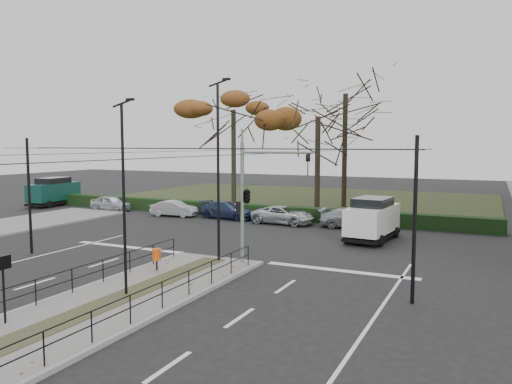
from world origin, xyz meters
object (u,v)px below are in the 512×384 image
Objects in this scene: traffic_light at (249,194)px; litter_bin at (157,255)px; parked_car_third at (228,210)px; bare_tree_center at (345,102)px; parked_car_fourth at (283,215)px; bare_tree_near at (318,124)px; parked_car_fifth at (353,218)px; streetlamp_median_far at (218,169)px; rust_tree at (233,110)px; green_van at (54,191)px; info_panel at (3,271)px; white_van at (372,218)px; parked_car_first at (111,203)px; parked_car_second at (174,209)px; streetlamp_median_near at (124,197)px.

traffic_light is 5.83× the size of litter_bin.
bare_tree_center is (6.22, 10.39, 8.74)m from parked_car_third.
parked_car_fourth is 0.43× the size of bare_tree_near.
parked_car_fifth is (4.81, 15.48, -0.18)m from litter_bin.
streetlamp_median_far is 0.75× the size of rust_tree.
green_van reaches higher than parked_car_fifth.
litter_bin is 7.46m from info_panel.
parked_car_first is at bearing 171.12° from white_van.
streetlamp_median_far is (-1.48, -0.19, 1.10)m from traffic_light.
parked_car_third is at bearing 122.34° from traffic_light.
traffic_light is 12.82m from parked_car_fourth.
parked_car_second is 0.83× the size of parked_car_fifth.
litter_bin is (-3.05, -3.00, -2.57)m from traffic_light.
litter_bin is 0.13× the size of streetlamp_median_near.
parked_car_third is at bearing 107.77° from streetlamp_median_near.
green_van is (-30.36, 4.16, 0.03)m from white_van.
parked_car_fourth is at bearing 97.99° from streetlamp_median_far.
info_panel is at bearing -100.27° from streetlamp_median_far.
streetlamp_median_far reaches higher than parked_car_first.
green_van reaches higher than info_panel.
litter_bin is at bearing 158.58° from parked_car_fifth.
info_panel is (-3.33, -10.39, -1.59)m from traffic_light.
white_van is at bearing -97.51° from parked_car_first.
parked_car_fifth reaches higher than parked_car_fourth.
info_panel is 4.68m from streetlamp_median_near.
rust_tree reaches higher than parked_car_third.
parked_car_first is 0.75× the size of white_van.
rust_tree is (-8.34, 23.01, 7.96)m from litter_bin.
traffic_light is at bearing 72.22° from info_panel.
parked_car_first is at bearing -135.36° from rust_tree.
parked_car_first is 0.84× the size of parked_car_third.
litter_bin is 0.25× the size of parked_car_first.
bare_tree_near is (-2.92, 18.86, 3.95)m from traffic_light.
parked_car_third is 0.99× the size of parked_car_fourth.
parked_car_fifth is (3.67, 18.87, -3.13)m from streetlamp_median_near.
parked_car_fifth is at bearing -29.81° from rust_tree.
parked_car_second is at bearing -3.90° from green_van.
parked_car_second is at bearing 168.88° from white_van.
parked_car_fourth is (4.80, -0.55, -0.02)m from parked_car_third.
bare_tree_near is (-1.01, 25.24, 3.57)m from streetlamp_median_near.
streetlamp_median_near is at bearing -90.24° from bare_tree_center.
green_van is at bearing -157.58° from bare_tree_center.
info_panel is 0.42× the size of white_van.
traffic_light reaches higher than parked_car_first.
parked_car_first is at bearing 136.56° from litter_bin.
parked_car_second is (6.79, -0.40, -0.03)m from parked_car_first.
info_panel is 23.53m from parked_car_third.
traffic_light reaches higher than parked_car_third.
white_van is (23.09, -3.61, 0.68)m from parked_car_first.
bare_tree_center is 14.16m from parked_car_fifth.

